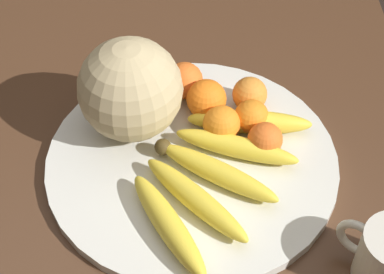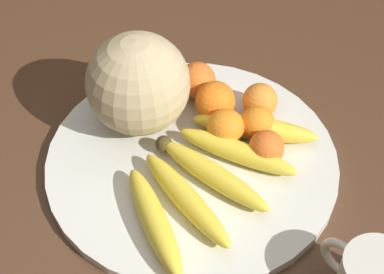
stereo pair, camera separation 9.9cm
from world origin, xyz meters
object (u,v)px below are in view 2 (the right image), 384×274
(banana_bunch, at_px, (210,173))
(orange_back_left, at_px, (257,123))
(orange_back_right, at_px, (197,80))
(kitchen_table, at_px, (171,177))
(fruit_bowl, at_px, (192,161))
(orange_front_right, at_px, (260,100))
(orange_front_left, at_px, (215,101))
(orange_top_small, at_px, (226,127))
(melon, at_px, (138,84))
(orange_mid_center, at_px, (266,148))

(banana_bunch, distance_m, orange_back_left, 0.13)
(banana_bunch, xyz_separation_m, orange_back_left, (0.11, -0.06, 0.01))
(orange_back_right, bearing_deg, kitchen_table, 159.56)
(fruit_bowl, distance_m, orange_front_right, 0.16)
(fruit_bowl, relative_size, orange_front_left, 6.93)
(banana_bunch, bearing_deg, kitchen_table, 161.99)
(fruit_bowl, xyz_separation_m, orange_back_right, (0.15, 0.01, 0.04))
(orange_front_left, xyz_separation_m, orange_back_left, (-0.04, -0.07, -0.01))
(orange_front_right, distance_m, orange_back_left, 0.05)
(orange_front_left, height_order, orange_top_small, orange_front_left)
(orange_top_small, bearing_deg, fruit_bowl, 133.73)
(kitchen_table, xyz_separation_m, fruit_bowl, (-0.06, -0.05, 0.11))
(orange_front_left, bearing_deg, orange_top_small, -157.44)
(banana_bunch, height_order, orange_front_right, orange_front_right)
(orange_top_small, bearing_deg, kitchen_table, 84.60)
(melon, bearing_deg, banana_bunch, -131.42)
(fruit_bowl, bearing_deg, kitchen_table, 39.79)
(melon, bearing_deg, orange_front_right, -77.26)
(orange_back_left, xyz_separation_m, orange_back_right, (0.09, 0.11, 0.00))
(orange_front_right, relative_size, orange_mid_center, 1.05)
(orange_front_right, bearing_deg, orange_front_left, 101.75)
(kitchen_table, relative_size, melon, 8.35)
(banana_bunch, bearing_deg, orange_back_left, 91.67)
(melon, xyz_separation_m, orange_back_left, (-0.01, -0.19, -0.06))
(fruit_bowl, relative_size, orange_back_left, 8.22)
(melon, xyz_separation_m, orange_mid_center, (-0.06, -0.21, -0.06))
(orange_front_left, distance_m, orange_front_right, 0.08)
(orange_top_small, bearing_deg, banana_bunch, 170.50)
(fruit_bowl, bearing_deg, orange_back_left, -56.66)
(melon, bearing_deg, orange_back_left, -92.25)
(kitchen_table, xyz_separation_m, orange_mid_center, (-0.04, -0.16, 0.15))
(melon, relative_size, orange_top_small, 2.76)
(orange_front_left, distance_m, orange_top_small, 0.06)
(orange_front_right, distance_m, orange_back_right, 0.12)
(banana_bunch, height_order, orange_back_left, orange_back_left)
(orange_front_right, bearing_deg, orange_top_small, 144.04)
(fruit_bowl, height_order, orange_front_right, orange_front_right)
(melon, relative_size, orange_back_right, 2.62)
(kitchen_table, height_order, fruit_bowl, fruit_bowl)
(fruit_bowl, relative_size, banana_bunch, 1.42)
(kitchen_table, height_order, orange_front_left, orange_front_left)
(orange_mid_center, height_order, orange_back_left, same)
(orange_back_right, bearing_deg, orange_front_left, -143.13)
(kitchen_table, xyz_separation_m, orange_back_right, (0.09, -0.04, 0.15))
(orange_front_right, bearing_deg, melon, 102.74)
(melon, bearing_deg, orange_mid_center, -105.58)
(banana_bunch, distance_m, orange_top_small, 0.09)
(banana_bunch, relative_size, orange_mid_center, 5.85)
(orange_back_left, xyz_separation_m, orange_top_small, (-0.02, 0.05, 0.00))
(kitchen_table, relative_size, orange_back_left, 24.76)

